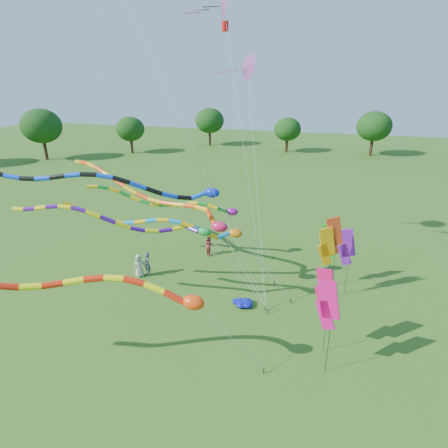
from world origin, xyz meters
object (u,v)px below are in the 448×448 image
(person_b, at_px, (147,264))
(tube_kite_orange, at_px, (157,197))
(blue_nylon_heap, at_px, (240,303))
(person_a, at_px, (139,266))
(person_c, at_px, (209,245))
(tube_kite_red, at_px, (83,287))

(person_b, bearing_deg, tube_kite_orange, 113.58)
(blue_nylon_heap, distance_m, person_a, 7.65)
(tube_kite_orange, bearing_deg, blue_nylon_heap, -3.21)
(person_a, height_order, person_b, person_b)
(blue_nylon_heap, height_order, person_c, person_c)
(tube_kite_orange, xyz_separation_m, person_a, (-0.94, -1.45, -4.53))
(blue_nylon_heap, distance_m, person_b, 7.25)
(tube_kite_orange, height_order, person_a, tube_kite_orange)
(person_c, bearing_deg, person_b, 100.08)
(person_c, bearing_deg, tube_kite_red, 130.44)
(tube_kite_orange, distance_m, person_a, 4.85)
(blue_nylon_heap, bearing_deg, person_c, 122.99)
(person_a, height_order, person_c, person_a)
(tube_kite_orange, xyz_separation_m, person_b, (-0.46, -1.19, -4.49))
(person_a, bearing_deg, blue_nylon_heap, -56.36)
(tube_kite_red, xyz_separation_m, person_a, (-2.39, 8.73, -3.82))
(person_b, bearing_deg, person_c, 99.33)
(tube_kite_red, xyz_separation_m, blue_nylon_heap, (5.09, 7.24, -4.45))
(tube_kite_red, height_order, blue_nylon_heap, tube_kite_red)
(tube_kite_orange, relative_size, person_b, 9.18)
(tube_kite_red, relative_size, blue_nylon_heap, 9.47)
(tube_kite_orange, height_order, person_c, tube_kite_orange)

